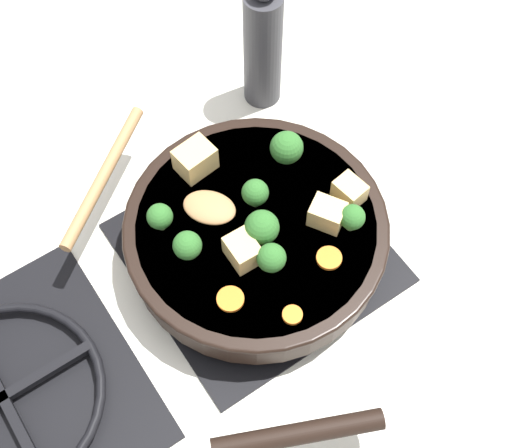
{
  "coord_description": "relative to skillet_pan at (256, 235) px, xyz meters",
  "views": [
    {
      "loc": [
        -0.36,
        0.24,
        0.85
      ],
      "look_at": [
        0.0,
        0.0,
        0.08
      ],
      "focal_mm": 50.0,
      "sensor_mm": 36.0,
      "label": 1
    }
  ],
  "objects": [
    {
      "name": "broccoli_floret_south_cluster",
      "position": [
        -0.02,
        0.0,
        0.05
      ],
      "size": [
        0.04,
        0.04,
        0.05
      ],
      "color": "#709956",
      "rests_on": "skillet_pan"
    },
    {
      "name": "broccoli_floret_center_top",
      "position": [
        0.06,
        -0.09,
        0.05
      ],
      "size": [
        0.04,
        0.04,
        0.05
      ],
      "color": "#709956",
      "rests_on": "skillet_pan"
    },
    {
      "name": "rear_burner_grate",
      "position": [
        0.0,
        0.36,
        -0.04
      ],
      "size": [
        0.31,
        0.31,
        0.03
      ],
      "color": "black",
      "rests_on": "ground_plane"
    },
    {
      "name": "tofu_cube_near_handle",
      "position": [
        -0.03,
        -0.12,
        0.04
      ],
      "size": [
        0.04,
        0.04,
        0.03
      ],
      "primitive_type": "cube",
      "rotation": [
        0.0,
        0.0,
        3.29
      ],
      "color": "#DBB770",
      "rests_on": "skillet_pan"
    },
    {
      "name": "tofu_cube_center_large",
      "position": [
        -0.04,
        -0.08,
        0.04
      ],
      "size": [
        0.05,
        0.05,
        0.03
      ],
      "primitive_type": "cube",
      "rotation": [
        0.0,
        0.0,
        0.55
      ],
      "color": "#DBB770",
      "rests_on": "skillet_pan"
    },
    {
      "name": "front_burner_grate",
      "position": [
        0.0,
        -0.0,
        -0.04
      ],
      "size": [
        0.31,
        0.31,
        0.03
      ],
      "color": "black",
      "rests_on": "ground_plane"
    },
    {
      "name": "broccoli_floret_near_spoon",
      "position": [
        0.03,
        -0.02,
        0.05
      ],
      "size": [
        0.03,
        0.03,
        0.04
      ],
      "color": "#709956",
      "rests_on": "skillet_pan"
    },
    {
      "name": "tofu_cube_west_chunk",
      "position": [
        0.12,
        0.02,
        0.04
      ],
      "size": [
        0.04,
        0.05,
        0.04
      ],
      "primitive_type": "cube",
      "rotation": [
        0.0,
        0.0,
        4.84
      ],
      "color": "#DBB770",
      "rests_on": "skillet_pan"
    },
    {
      "name": "broccoli_floret_west_rim",
      "position": [
        -0.06,
        0.02,
        0.05
      ],
      "size": [
        0.04,
        0.04,
        0.04
      ],
      "color": "#709956",
      "rests_on": "skillet_pan"
    },
    {
      "name": "broccoli_floret_north_edge",
      "position": [
        0.07,
        0.1,
        0.05
      ],
      "size": [
        0.03,
        0.03,
        0.04
      ],
      "color": "#709956",
      "rests_on": "skillet_pan"
    },
    {
      "name": "broccoli_floret_mid_floret",
      "position": [
        0.01,
        0.09,
        0.05
      ],
      "size": [
        0.04,
        0.04,
        0.04
      ],
      "color": "#709956",
      "rests_on": "skillet_pan"
    },
    {
      "name": "carrot_slice_edge_slice",
      "position": [
        -0.12,
        0.03,
        0.03
      ],
      "size": [
        0.02,
        0.02,
        0.01
      ],
      "primitive_type": "cylinder",
      "color": "orange",
      "rests_on": "skillet_pan"
    },
    {
      "name": "broccoli_floret_east_rim",
      "position": [
        -0.07,
        -0.1,
        0.05
      ],
      "size": [
        0.03,
        0.03,
        0.04
      ],
      "color": "#709956",
      "rests_on": "skillet_pan"
    },
    {
      "name": "wooden_spoon",
      "position": [
        0.12,
        0.08,
        0.03
      ],
      "size": [
        0.23,
        0.22,
        0.02
      ],
      "color": "#A87A4C",
      "rests_on": "skillet_pan"
    },
    {
      "name": "ground_plane",
      "position": [
        0.0,
        -0.0,
        -0.06
      ],
      "size": [
        2.4,
        2.4,
        0.0
      ],
      "primitive_type": "plane",
      "color": "silver"
    },
    {
      "name": "skillet_pan",
      "position": [
        0.0,
        0.0,
        0.0
      ],
      "size": [
        0.45,
        0.36,
        0.05
      ],
      "color": "black",
      "rests_on": "front_burner_grate"
    },
    {
      "name": "carrot_slice_orange_thin",
      "position": [
        -0.09,
        -0.05,
        0.03
      ],
      "size": [
        0.03,
        0.03,
        0.01
      ],
      "primitive_type": "cylinder",
      "color": "orange",
      "rests_on": "skillet_pan"
    },
    {
      "name": "tofu_cube_east_chunk",
      "position": [
        -0.03,
        0.04,
        0.04
      ],
      "size": [
        0.04,
        0.03,
        0.03
      ],
      "primitive_type": "cube",
      "rotation": [
        0.0,
        0.0,
        6.26
      ],
      "color": "#DBB770",
      "rests_on": "skillet_pan"
    },
    {
      "name": "carrot_slice_near_center",
      "position": [
        -0.07,
        0.08,
        0.03
      ],
      "size": [
        0.03,
        0.03,
        0.01
      ],
      "primitive_type": "cylinder",
      "color": "orange",
      "rests_on": "skillet_pan"
    },
    {
      "name": "pepper_mill",
      "position": [
        0.22,
        -0.16,
        0.05
      ],
      "size": [
        0.06,
        0.06,
        0.23
      ],
      "color": "#333338",
      "rests_on": "ground_plane"
    }
  ]
}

